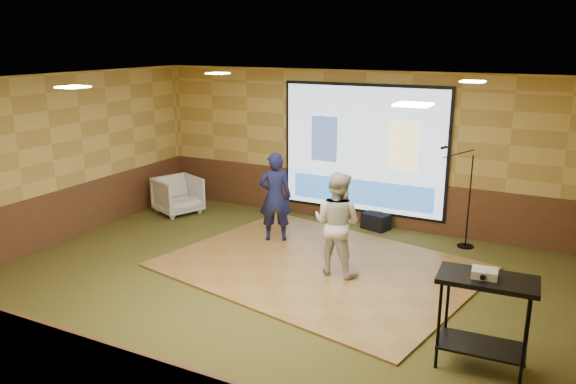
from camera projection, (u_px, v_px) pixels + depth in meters
The scene contains 17 objects.
ground at pixel (281, 289), 8.27m from camera, with size 9.00×9.00×0.00m, color #303919.
room_shell at pixel (280, 149), 7.72m from camera, with size 9.04×7.04×3.02m.
wainscot_back at pixel (362, 200), 11.14m from camera, with size 9.00×0.04×0.95m, color #492918.
wainscot_left at pixel (61, 216), 10.11m from camera, with size 0.04×7.00×0.95m, color #492918.
projector_screen at pixel (363, 151), 10.84m from camera, with size 3.32×0.06×2.52m.
downlight_nw at pixel (218, 73), 10.00m from camera, with size 0.32×0.32×0.02m, color beige.
downlight_ne at pixel (473, 82), 8.08m from camera, with size 0.32×0.32×0.02m, color beige.
downlight_sw at pixel (73, 87), 7.16m from camera, with size 0.32×0.32×0.02m, color beige.
downlight_se at pixel (413, 105), 5.24m from camera, with size 0.32×0.32×0.02m, color beige.
dance_floor at pixel (319, 266), 9.05m from camera, with size 4.68×3.56×0.03m, color olive.
player_left at pixel (275, 197), 10.01m from camera, with size 0.59×0.39×1.61m, color #161945.
player_right at pixel (337, 223), 8.57m from camera, with size 0.79×0.61×1.62m, color beige.
av_table at pixel (486, 303), 6.08m from camera, with size 1.04×0.55×1.10m.
projector at pixel (485, 273), 6.00m from camera, with size 0.27×0.22×0.09m, color silver.
mic_stand at pixel (464, 220), 9.85m from camera, with size 0.70×0.29×1.79m.
banquet_chair at pixel (178, 195), 11.77m from camera, with size 0.83×0.86×0.78m, color gray.
duffel_bag at pixel (376, 221), 10.85m from camera, with size 0.50×0.33×0.31m, color black.
Camera 1 is at (3.54, -6.73, 3.56)m, focal length 35.00 mm.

